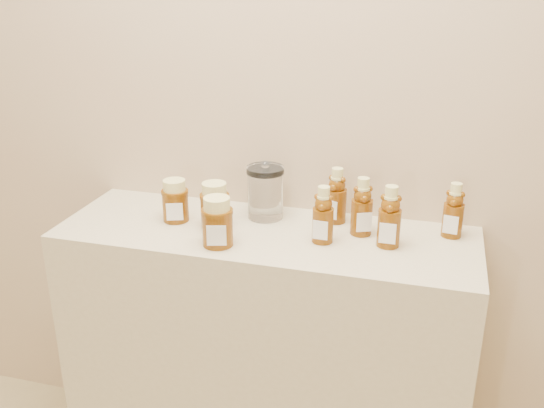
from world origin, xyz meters
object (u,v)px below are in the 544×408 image
(bear_bottle_back_left, at_px, (337,192))
(bear_bottle_front_left, at_px, (323,211))
(honey_jar_left, at_px, (175,200))
(glass_canister, at_px, (265,190))
(display_table, at_px, (266,362))

(bear_bottle_back_left, relative_size, bear_bottle_front_left, 1.03)
(honey_jar_left, bearing_deg, bear_bottle_back_left, -5.39)
(honey_jar_left, bearing_deg, glass_canister, 0.79)
(display_table, bearing_deg, bear_bottle_front_left, -6.52)
(bear_bottle_back_left, xyz_separation_m, glass_canister, (-0.21, -0.02, -0.01))
(bear_bottle_back_left, height_order, bear_bottle_front_left, bear_bottle_back_left)
(bear_bottle_front_left, bearing_deg, glass_canister, 150.47)
(glass_canister, bearing_deg, honey_jar_left, -159.36)
(bear_bottle_front_left, relative_size, honey_jar_left, 1.43)
(bear_bottle_back_left, xyz_separation_m, bear_bottle_front_left, (-0.01, -0.15, -0.00))
(display_table, height_order, bear_bottle_back_left, bear_bottle_back_left)
(honey_jar_left, xyz_separation_m, glass_canister, (0.25, 0.09, 0.02))
(glass_canister, bearing_deg, bear_bottle_back_left, 6.65)
(display_table, bearing_deg, glass_canister, 105.44)
(bear_bottle_front_left, relative_size, glass_canister, 1.05)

